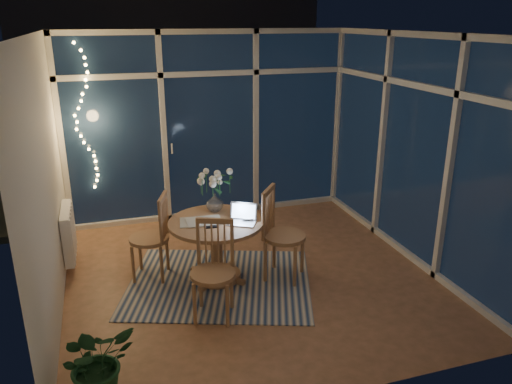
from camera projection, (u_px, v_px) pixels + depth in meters
floor at (252, 275)px, 5.61m from camera, size 4.00×4.00×0.00m
ceiling at (252, 33)px, 4.74m from camera, size 4.00×4.00×0.00m
wall_back at (210, 126)px, 6.97m from camera, size 4.00×0.04×2.60m
wall_front at (339, 243)px, 3.38m from camera, size 4.00×0.04×2.60m
wall_left at (46, 182)px, 4.60m from camera, size 0.04×4.00×2.60m
wall_right at (418, 150)px, 5.74m from camera, size 0.04×4.00×2.60m
window_wall_back at (211, 127)px, 6.94m from camera, size 4.00×0.10×2.60m
window_wall_right at (415, 150)px, 5.73m from camera, size 0.10×4.00×2.60m
radiator at (68, 233)px, 5.73m from camera, size 0.10×0.70×0.58m
fairy_lights at (84, 119)px, 6.32m from camera, size 0.24×0.10×1.85m
garden_patio at (204, 161)px, 10.26m from camera, size 12.00×6.00×0.10m
garden_fence at (173, 112)px, 10.25m from camera, size 11.00×0.08×1.80m
neighbour_roof at (164, 40)px, 12.61m from camera, size 7.00×3.00×2.20m
garden_shrubs at (146, 163)px, 8.29m from camera, size 0.90×0.90×0.90m
rug at (220, 282)px, 5.44m from camera, size 2.36×2.12×0.01m
dining_table at (217, 250)px, 5.42m from camera, size 1.30×1.30×0.69m
chair_left at (149, 237)px, 5.41m from camera, size 0.58×0.58×0.98m
chair_right at (285, 234)px, 5.39m from camera, size 0.68×0.68×1.05m
chair_front at (213, 272)px, 4.67m from camera, size 0.59×0.59×0.97m
laptop at (241, 214)px, 5.21m from camera, size 0.38×0.36×0.21m
flower_vase at (215, 202)px, 5.55m from camera, size 0.26×0.26×0.21m
bowl at (248, 218)px, 5.34m from camera, size 0.19×0.19×0.04m
newspapers at (200, 221)px, 5.30m from camera, size 0.41×0.34×0.01m
phone at (211, 227)px, 5.14m from camera, size 0.12×0.07×0.01m
potted_plant at (99, 370)px, 3.54m from camera, size 0.69×0.65×0.76m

